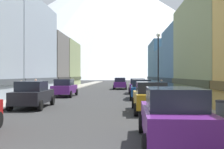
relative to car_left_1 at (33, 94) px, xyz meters
The scene contains 24 objects.
sidewalk_left 22.59m from the car_left_1, 96.24° to the left, with size 2.50×100.00×0.15m, color gray.
sidewalk_right 24.60m from the car_left_1, 65.88° to the left, with size 2.50×100.00×0.15m, color gray.
storefront_left_2 17.30m from the car_left_1, 119.77° to the left, with size 9.50×12.52×11.03m.
storefront_left_3 26.71m from the car_left_1, 105.92° to the left, with size 7.43×8.40×8.85m.
storefront_left_4 36.89m from the car_left_1, 101.88° to the left, with size 8.02×11.73×8.92m.
storefront_right_2 22.27m from the car_left_1, 46.54° to the left, with size 8.07×9.30×8.02m.
storefront_right_3 30.25m from the car_left_1, 57.40° to the left, with size 10.22×9.41×6.31m.
storefront_right_4 39.46m from the car_left_1, 68.27° to the left, with size 6.82×12.36×8.73m.
car_left_1 is the anchor object (origin of this frame).
car_left_2 9.46m from the car_left_1, 90.01° to the left, with size 2.08×4.41×1.78m.
car_right_0 11.84m from the car_left_1, 50.11° to the right, with size 2.18×4.45×1.78m.
car_right_1 7.78m from the car_left_1, 12.43° to the right, with size 2.08×4.41×1.78m.
car_right_2 10.37m from the car_left_1, 42.89° to the left, with size 2.16×4.44×1.78m.
car_right_3 16.21m from the car_left_1, 62.05° to the left, with size 2.10×4.42×1.78m.
car_driving_0 25.73m from the car_left_1, 77.89° to the left, with size 2.06×4.40×1.78m.
car_driving_1 24.55m from the car_left_1, 77.30° to the left, with size 2.06×4.40×1.78m.
trash_bin_right 11.90m from the car_left_1, 31.46° to the right, with size 0.59×0.59×0.98m.
potted_plant_0 10.81m from the car_left_1, ahead, with size 0.67×0.67×0.93m.
potted_plant_1 7.67m from the car_left_1, 114.69° to the left, with size 0.57×0.57×0.92m.
pedestrian_0 8.24m from the car_left_1, 107.31° to the left, with size 0.36×0.36×1.66m.
pedestrian_1 4.94m from the car_left_1, 119.74° to the left, with size 0.36×0.36×1.57m.
pedestrian_2 15.24m from the car_left_1, 48.76° to the left, with size 0.36×0.36×1.54m.
streetlamp_right 11.96m from the car_left_1, 37.64° to the left, with size 0.36×0.36×5.86m.
mountain_backdrop 253.20m from the car_left_1, 92.42° to the left, with size 297.92×297.92×107.10m, color silver.
Camera 1 is at (2.28, -4.95, 2.17)m, focal length 43.03 mm.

